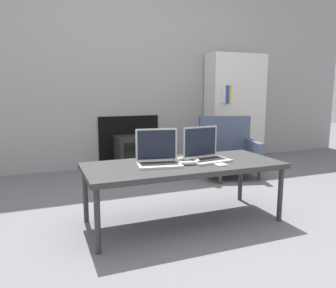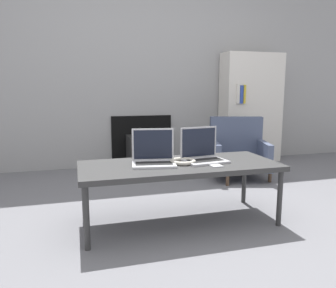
{
  "view_description": "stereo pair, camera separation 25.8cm",
  "coord_description": "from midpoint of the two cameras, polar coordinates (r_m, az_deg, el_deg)",
  "views": [
    {
      "loc": [
        -0.94,
        -1.82,
        0.95
      ],
      "look_at": [
        0.0,
        0.55,
        0.53
      ],
      "focal_mm": 35.0,
      "sensor_mm": 36.0,
      "label": 1
    },
    {
      "loc": [
        -0.69,
        -1.9,
        0.95
      ],
      "look_at": [
        0.0,
        0.55,
        0.53
      ],
      "focal_mm": 35.0,
      "sensor_mm": 36.0,
      "label": 2
    }
  ],
  "objects": [
    {
      "name": "ground_plane",
      "position": [
        2.24,
        7.42,
        -15.75
      ],
      "size": [
        14.0,
        14.0,
        0.0
      ],
      "primitive_type": "plane",
      "color": "slate"
    },
    {
      "name": "wall_back",
      "position": [
        4.14,
        -4.49,
        14.05
      ],
      "size": [
        7.0,
        0.08,
        2.6
      ],
      "color": "#999999",
      "rests_on": "ground_plane"
    },
    {
      "name": "table",
      "position": [
        2.33,
        5.2,
        -4.21
      ],
      "size": [
        1.4,
        0.59,
        0.44
      ],
      "color": "#333333",
      "rests_on": "ground_plane"
    },
    {
      "name": "laptop_left",
      "position": [
        2.27,
        0.7,
        -2.16
      ],
      "size": [
        0.33,
        0.26,
        0.25
      ],
      "rotation": [
        0.0,
        0.0,
        -0.16
      ],
      "color": "silver",
      "rests_on": "table"
    },
    {
      "name": "laptop_right",
      "position": [
        2.4,
        9.11,
        -1.66
      ],
      "size": [
        0.32,
        0.25,
        0.25
      ],
      "rotation": [
        0.0,
        0.0,
        0.14
      ],
      "color": "#B2B2B7",
      "rests_on": "table"
    },
    {
      "name": "headphones",
      "position": [
        2.32,
        5.8,
        -3.05
      ],
      "size": [
        0.18,
        0.18,
        0.03
      ],
      "color": "beige",
      "rests_on": "table"
    },
    {
      "name": "phone",
      "position": [
        2.29,
        11.26,
        -3.62
      ],
      "size": [
        0.07,
        0.14,
        0.01
      ],
      "color": "silver",
      "rests_on": "table"
    },
    {
      "name": "tv",
      "position": [
        3.98,
        -2.12,
        -1.46
      ],
      "size": [
        0.42,
        0.41,
        0.4
      ],
      "color": "black",
      "rests_on": "ground_plane"
    },
    {
      "name": "armchair",
      "position": [
        3.72,
        14.0,
        -1.05
      ],
      "size": [
        0.71,
        0.69,
        0.65
      ],
      "rotation": [
        0.0,
        0.0,
        -0.28
      ],
      "color": "#47516B",
      "rests_on": "ground_plane"
    },
    {
      "name": "bookshelf",
      "position": [
        4.52,
        15.79,
        6.01
      ],
      "size": [
        0.79,
        0.32,
        1.42
      ],
      "color": "silver",
      "rests_on": "ground_plane"
    }
  ]
}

